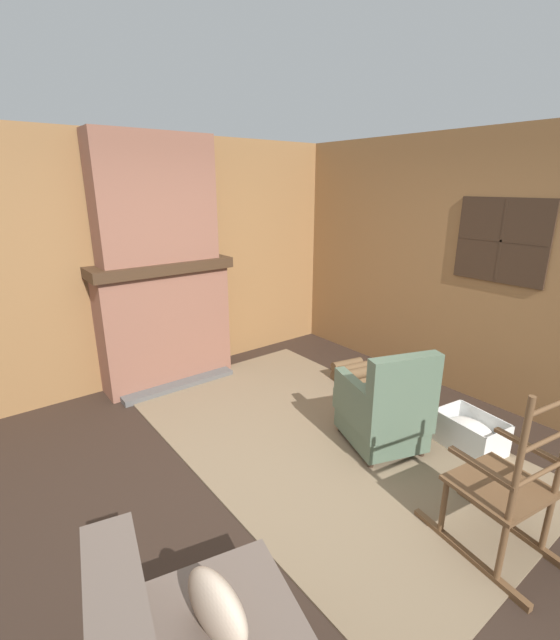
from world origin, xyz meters
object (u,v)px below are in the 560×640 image
Objects in this scene: rocking_chair at (505,493)px; firewood_stack at (353,373)px; armchair at (384,410)px; laundry_basket at (470,433)px; oil_lamp_vase at (125,255)px; storage_case at (192,252)px; decorative_plate_on_mantel at (160,250)px.

rocking_chair is 2.65× the size of firewood_stack.
armchair is 1.63× the size of laundry_basket.
oil_lamp_vase reaches higher than firewood_stack.
storage_case is (-1.37, -1.21, 1.31)m from firewood_stack.
firewood_stack is 2.51m from decorative_plate_on_mantel.
decorative_plate_on_mantel reaches higher than firewood_stack.
firewood_stack is at bearing -16.84° from rocking_chair.
storage_case reaches higher than rocking_chair.
storage_case is (-3.51, -0.19, 1.01)m from rocking_chair.
decorative_plate_on_mantel is at bearing -131.43° from firewood_stack.
firewood_stack is 1.81× the size of storage_case.
laundry_basket is at bearing -109.92° from armchair.
firewood_stack is at bearing 173.80° from laundry_basket.
rocking_chair is 1.12m from laundry_basket.
armchair is 3.77× the size of storage_case.
decorative_plate_on_mantel is (-1.39, -1.58, 1.36)m from firewood_stack.
laundry_basket is (0.47, 0.56, -0.20)m from armchair.
armchair is 2.79m from decorative_plate_on_mantel.
armchair is 0.76m from laundry_basket.
rocking_chair is at bearing 3.03° from storage_case.
laundry_basket is at bearing 32.12° from oil_lamp_vase.
storage_case is (-2.38, -0.49, 1.08)m from armchair.
oil_lamp_vase is at bearing -86.91° from decorative_plate_on_mantel.
rocking_chair is 4.80× the size of storage_case.
decorative_plate_on_mantel reaches higher than storage_case.
storage_case is (-2.85, -1.05, 1.27)m from laundry_basket.
rocking_chair is 2.39m from firewood_stack.
armchair is 3.32× the size of oil_lamp_vase.
oil_lamp_vase is at bearing 23.53° from rocking_chair.
firewood_stack is 1.59× the size of oil_lamp_vase.
rocking_chair is at bearing -175.19° from armchair.
storage_case is at bearing 89.99° from oil_lamp_vase.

